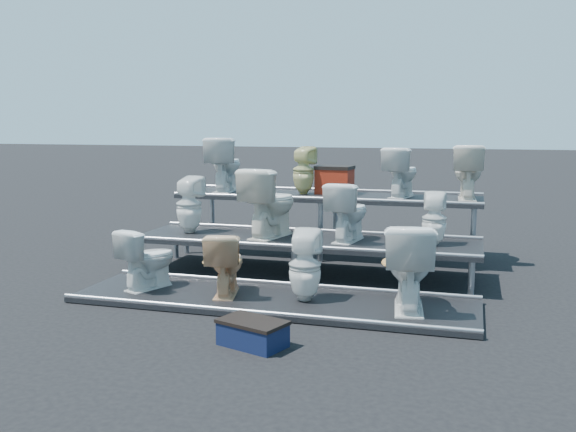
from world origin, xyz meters
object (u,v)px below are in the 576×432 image
(toilet_2, at_px, (305,265))
(toilet_11, at_px, (468,172))
(toilet_6, at_px, (348,212))
(toilet_0, at_px, (148,258))
(toilet_8, at_px, (225,165))
(step_stool, at_px, (253,335))
(toilet_9, at_px, (304,170))
(red_crate, at_px, (335,181))
(toilet_4, at_px, (189,205))
(toilet_10, at_px, (401,172))
(toilet_1, at_px, (225,263))
(toilet_7, at_px, (434,219))
(toilet_3, at_px, (409,266))
(toilet_5, at_px, (270,202))

(toilet_2, xyz_separation_m, toilet_11, (1.53, 2.60, 0.79))
(toilet_2, bearing_deg, toilet_6, -101.91)
(toilet_0, height_order, toilet_8, toilet_8)
(toilet_0, bearing_deg, toilet_11, -120.97)
(toilet_8, relative_size, step_stool, 1.47)
(toilet_9, bearing_deg, step_stool, 110.61)
(red_crate, bearing_deg, toilet_0, -114.01)
(toilet_4, distance_m, toilet_10, 2.89)
(toilet_1, distance_m, step_stool, 1.51)
(toilet_1, distance_m, red_crate, 2.91)
(toilet_7, height_order, toilet_8, toilet_8)
(red_crate, bearing_deg, step_stool, -83.30)
(toilet_7, height_order, red_crate, red_crate)
(toilet_3, height_order, toilet_11, toilet_11)
(toilet_10, distance_m, step_stool, 4.10)
(toilet_2, xyz_separation_m, toilet_10, (0.66, 2.60, 0.77))
(toilet_5, height_order, toilet_6, toilet_5)
(toilet_3, xyz_separation_m, toilet_10, (-0.38, 2.60, 0.71))
(toilet_4, height_order, toilet_6, toilet_4)
(toilet_0, distance_m, toilet_8, 2.74)
(toilet_1, distance_m, toilet_11, 3.64)
(toilet_4, bearing_deg, toilet_3, 161.88)
(toilet_2, height_order, red_crate, red_crate)
(toilet_10, bearing_deg, toilet_5, 52.99)
(toilet_1, bearing_deg, toilet_4, -64.95)
(toilet_7, bearing_deg, toilet_0, 21.72)
(toilet_4, bearing_deg, toilet_10, -147.19)
(toilet_0, bearing_deg, toilet_8, -66.25)
(toilet_1, height_order, toilet_10, toilet_10)
(toilet_1, distance_m, toilet_3, 1.92)
(toilet_2, bearing_deg, toilet_10, -108.05)
(toilet_2, height_order, toilet_6, toilet_6)
(toilet_5, bearing_deg, toilet_0, 64.89)
(toilet_1, bearing_deg, toilet_8, -81.08)
(toilet_9, bearing_deg, toilet_6, 136.56)
(toilet_8, bearing_deg, toilet_0, 85.39)
(toilet_7, bearing_deg, red_crate, -46.52)
(toilet_11, xyz_separation_m, step_stool, (-1.65, -3.87, -1.12))
(toilet_8, bearing_deg, toilet_1, 104.43)
(toilet_11, xyz_separation_m, red_crate, (-1.83, 0.18, -0.19))
(toilet_0, xyz_separation_m, toilet_10, (2.45, 2.60, 0.81))
(toilet_3, distance_m, red_crate, 3.13)
(toilet_3, relative_size, toilet_8, 1.08)
(toilet_5, relative_size, toilet_11, 1.19)
(toilet_10, bearing_deg, toilet_11, -168.72)
(toilet_3, distance_m, toilet_8, 4.01)
(toilet_6, bearing_deg, toilet_3, 133.00)
(step_stool, bearing_deg, red_crate, 111.68)
(toilet_10, bearing_deg, toilet_0, 57.97)
(toilet_0, height_order, toilet_10, toilet_10)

